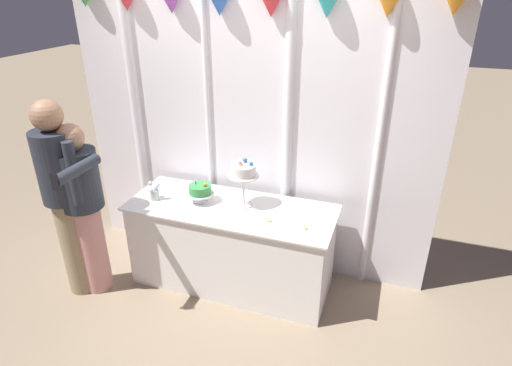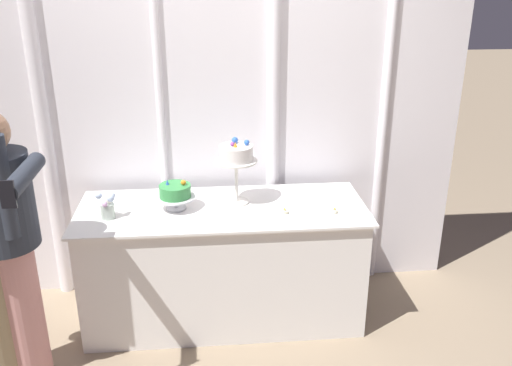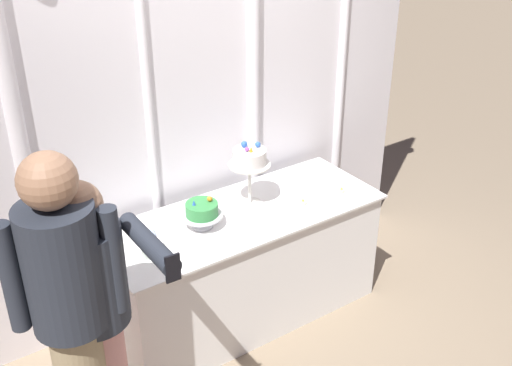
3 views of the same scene
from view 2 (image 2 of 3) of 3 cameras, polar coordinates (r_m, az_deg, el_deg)
ground_plane at (r=3.63m, az=-3.21°, el=-14.48°), size 24.00×24.00×0.00m
draped_curtain at (r=3.54m, az=-4.43°, el=10.77°), size 3.25×0.20×2.72m
cake_table at (r=3.51m, az=-3.40°, el=-8.36°), size 1.75×0.68×0.78m
cake_display_nearleft at (r=3.30m, az=-8.44°, el=-1.02°), size 0.24×0.24×0.19m
cake_display_nearright at (r=3.28m, az=-2.08°, el=2.71°), size 0.26×0.26×0.41m
flower_vase at (r=3.27m, az=-15.25°, el=-2.44°), size 0.12×0.10×0.16m
tealight_far_left at (r=3.25m, az=3.00°, el=-3.02°), size 0.05×0.05×0.03m
tealight_near_left at (r=3.28m, az=8.19°, el=-2.93°), size 0.04×0.04×0.04m
guest_man_dark_suit at (r=3.07m, az=-24.62°, el=-5.63°), size 0.50×0.60×1.52m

